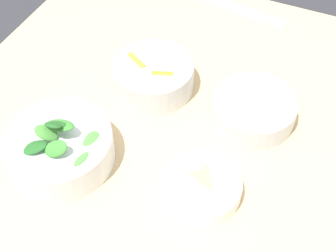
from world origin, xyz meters
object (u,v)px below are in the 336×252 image
bowl_greens (60,147)px  bowl_cookies (201,186)px  bowl_carrots (153,75)px  ruler (238,9)px  bowl_beans_hotdog (254,109)px

bowl_greens → bowl_cookies: size_ratio=1.41×
bowl_carrots → bowl_cookies: (0.19, -0.21, -0.02)m
bowl_carrots → ruler: (0.08, 0.34, -0.03)m
bowl_greens → bowl_beans_hotdog: size_ratio=1.19×
bowl_carrots → ruler: 0.35m
bowl_cookies → ruler: size_ratio=0.55×
bowl_greens → ruler: size_ratio=0.77×
bowl_carrots → bowl_greens: size_ratio=0.86×
bowl_beans_hotdog → bowl_cookies: 0.21m
bowl_carrots → bowl_cookies: bearing=-47.4°
bowl_cookies → bowl_greens: bearing=-172.1°
bowl_greens → bowl_cookies: bowl_greens is taller
bowl_beans_hotdog → bowl_cookies: bowl_beans_hotdog is taller
ruler → bowl_cookies: bearing=-78.4°
bowl_cookies → bowl_carrots: bearing=132.6°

